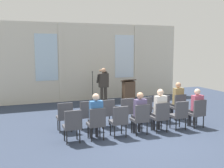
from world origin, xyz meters
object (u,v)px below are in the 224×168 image
object	(u,v)px
lectern	(128,92)
chair_r0_c0	(65,115)
audience_r1_c1	(96,114)
chair_r1_c6	(197,112)
audience_r0_c6	(177,99)
chair_r1_c5	(180,113)
chair_r0_c6	(178,105)
mic_stand	(93,98)
audience_r1_c6	(196,106)
chair_r0_c2	(107,111)
chair_r0_c1	(86,113)
chair_r1_c0	(72,124)
audience_r1_c4	(159,108)
chair_r1_c4	(161,115)
chair_r0_c5	(162,107)
chair_r1_c2	(119,120)
speaker	(104,84)
chair_r1_c3	(140,117)
chair_r0_c4	(144,108)
chair_r0_c3	(126,110)
audience_r1_c3	(139,111)
chair_r1_c1	(97,122)

from	to	relation	value
lectern	chair_r0_c0	world-z (taller)	lectern
audience_r1_c1	chair_r1_c6	size ratio (longest dim) A/B	1.42
chair_r0_c0	audience_r1_c1	size ratio (longest dim) A/B	0.70
lectern	audience_r0_c6	distance (m)	3.29
chair_r1_c5	chair_r0_c6	bearing A→B (deg)	57.34
mic_stand	audience_r1_c6	world-z (taller)	mic_stand
chair_r0_c2	chair_r0_c1	bearing A→B (deg)	180.00
chair_r1_c0	audience_r1_c1	distance (m)	0.73
chair_r0_c6	audience_r1_c4	size ratio (longest dim) A/B	0.70
mic_stand	chair_r1_c4	size ratio (longest dim) A/B	1.65
chair_r0_c1	audience_r1_c6	distance (m)	3.60
chair_r0_c5	chair_r1_c2	size ratio (longest dim) A/B	1.00
chair_r1_c2	chair_r1_c5	size ratio (longest dim) A/B	1.00
speaker	chair_r1_c3	bearing A→B (deg)	-94.28
chair_r0_c1	chair_r0_c4	distance (m)	2.07
chair_r0_c1	chair_r1_c0	size ratio (longest dim) A/B	1.00
chair_r1_c3	chair_r0_c3	bearing A→B (deg)	90.00
audience_r1_c1	audience_r1_c3	distance (m)	1.38
audience_r0_c6	chair_r1_c1	world-z (taller)	audience_r0_c6
speaker	audience_r0_c6	world-z (taller)	speaker
chair_r0_c6	audience_r1_c3	xyz separation A→B (m)	(-2.07, -1.00, 0.18)
mic_stand	chair_r1_c6	distance (m)	5.13
chair_r0_c3	chair_r1_c4	world-z (taller)	same
mic_stand	chair_r1_c6	size ratio (longest dim) A/B	1.65
chair_r1_c0	chair_r1_c2	world-z (taller)	same
mic_stand	audience_r1_c4	bearing A→B (deg)	-80.01
lectern	chair_r1_c1	xyz separation A→B (m)	(-2.96, -4.40, -0.02)
lectern	chair_r1_c3	size ratio (longest dim) A/B	1.23
chair_r1_c0	audience_r1_c1	bearing A→B (deg)	6.63
audience_r0_c6	audience_r1_c6	world-z (taller)	audience_r0_c6
mic_stand	chair_r0_c3	size ratio (longest dim) A/B	1.65
chair_r0_c1	audience_r1_c4	size ratio (longest dim) A/B	0.70
chair_r0_c6	audience_r0_c6	world-z (taller)	audience_r0_c6
chair_r0_c4	chair_r1_c5	size ratio (longest dim) A/B	1.00
audience_r1_c6	audience_r1_c4	bearing A→B (deg)	-179.85
chair_r0_c1	audience_r1_c6	xyz separation A→B (m)	(3.46, -1.00, 0.18)
chair_r1_c5	chair_r0_c1	bearing A→B (deg)	158.69
audience_r0_c6	chair_r1_c6	xyz separation A→B (m)	(0.00, -1.16, -0.22)
chair_r1_c0	audience_r1_c1	size ratio (longest dim) A/B	0.70
audience_r1_c3	chair_r1_c6	size ratio (longest dim) A/B	1.37
chair_r0_c0	audience_r1_c3	world-z (taller)	audience_r1_c3
chair_r0_c6	chair_r1_c3	bearing A→B (deg)	-152.52
chair_r0_c1	chair_r1_c3	size ratio (longest dim) A/B	1.00
chair_r0_c4	chair_r1_c2	distance (m)	1.75
chair_r0_c4	chair_r1_c5	world-z (taller)	same
chair_r0_c4	audience_r0_c6	size ratio (longest dim) A/B	0.69
chair_r0_c6	chair_r0_c5	bearing A→B (deg)	180.00
chair_r0_c4	chair_r1_c0	xyz separation A→B (m)	(-2.77, -1.08, 0.00)
lectern	chair_r1_c5	distance (m)	4.40
audience_r0_c6	chair_r1_c6	bearing A→B (deg)	-90.00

